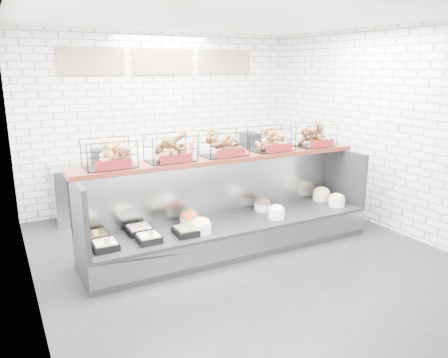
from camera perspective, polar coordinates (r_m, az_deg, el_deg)
ground at (r=5.84m, az=2.44°, el=-10.06°), size 5.50×5.50×0.00m
room_shell at (r=5.85m, az=-0.39°, el=10.90°), size 5.02×5.51×3.01m
display_case at (r=5.99m, az=0.75°, el=-6.02°), size 4.00×0.90×1.20m
bagel_shelf at (r=5.86m, az=0.01°, el=4.33°), size 4.10×0.50×0.40m
prep_counter at (r=7.75m, az=-6.68°, el=-0.22°), size 4.00×0.60×1.20m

